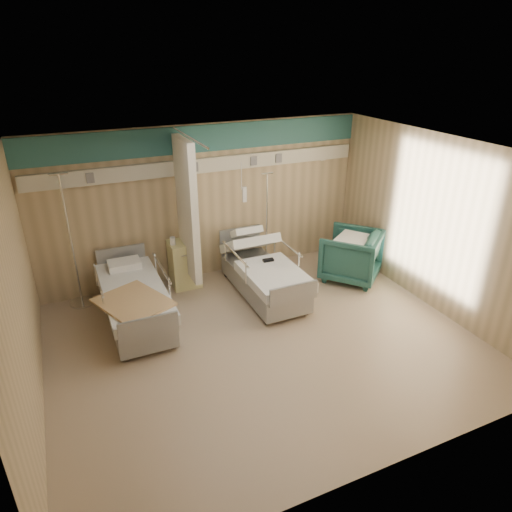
# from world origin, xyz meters

# --- Properties ---
(ground) EXTENTS (6.00, 5.00, 0.00)m
(ground) POSITION_xyz_m (0.00, 0.00, 0.00)
(ground) COLOR gray
(ground) RESTS_ON ground
(room_walls) EXTENTS (6.04, 5.04, 2.82)m
(room_walls) POSITION_xyz_m (-0.03, 0.25, 1.86)
(room_walls) COLOR tan
(room_walls) RESTS_ON ground
(bed_right) EXTENTS (1.00, 2.16, 0.63)m
(bed_right) POSITION_xyz_m (0.60, 1.30, 0.32)
(bed_right) COLOR silver
(bed_right) RESTS_ON ground
(bed_left) EXTENTS (1.00, 2.16, 0.63)m
(bed_left) POSITION_xyz_m (-1.60, 1.30, 0.32)
(bed_left) COLOR silver
(bed_left) RESTS_ON ground
(bedside_cabinet) EXTENTS (0.50, 0.48, 0.85)m
(bedside_cabinet) POSITION_xyz_m (-0.55, 2.20, 0.42)
(bedside_cabinet) COLOR #E4DD8E
(bedside_cabinet) RESTS_ON ground
(visitor_armchair) EXTENTS (1.41, 1.41, 0.92)m
(visitor_armchair) POSITION_xyz_m (2.34, 1.21, 0.46)
(visitor_armchair) COLOR #1F4F49
(visitor_armchair) RESTS_ON ground
(waffle_blanket) EXTENTS (0.87, 0.85, 0.07)m
(waffle_blanket) POSITION_xyz_m (2.36, 1.20, 0.96)
(waffle_blanket) COLOR silver
(waffle_blanket) RESTS_ON visitor_armchair
(iv_stand_right) EXTENTS (0.34, 0.34, 1.90)m
(iv_stand_right) POSITION_xyz_m (1.10, 2.25, 0.39)
(iv_stand_right) COLOR silver
(iv_stand_right) RESTS_ON ground
(iv_stand_left) EXTENTS (0.40, 0.40, 2.26)m
(iv_stand_left) POSITION_xyz_m (-2.34, 2.28, 0.46)
(iv_stand_left) COLOR silver
(iv_stand_left) RESTS_ON ground
(call_remote) EXTENTS (0.19, 0.09, 0.04)m
(call_remote) POSITION_xyz_m (0.68, 1.30, 0.65)
(call_remote) COLOR black
(call_remote) RESTS_ON bed_right
(tan_blanket) EXTENTS (1.15, 1.26, 0.04)m
(tan_blanket) POSITION_xyz_m (-1.68, 0.84, 0.65)
(tan_blanket) COLOR tan
(tan_blanket) RESTS_ON bed_left
(toiletry_bag) EXTENTS (0.24, 0.19, 0.12)m
(toiletry_bag) POSITION_xyz_m (-0.44, 2.15, 0.91)
(toiletry_bag) COLOR black
(toiletry_bag) RESTS_ON bedside_cabinet
(white_cup) EXTENTS (0.12, 0.12, 0.14)m
(white_cup) POSITION_xyz_m (-0.74, 2.16, 0.92)
(white_cup) COLOR white
(white_cup) RESTS_ON bedside_cabinet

